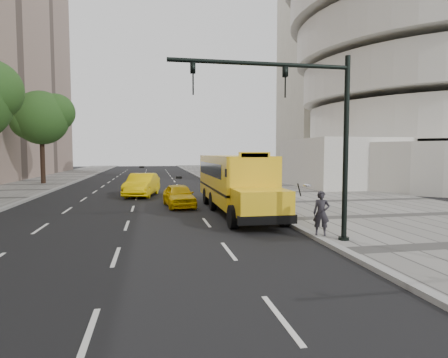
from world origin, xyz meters
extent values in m
plane|color=black|center=(0.00, 0.00, 0.00)|extent=(140.00, 140.00, 0.00)
cube|color=gray|center=(12.00, 0.00, 0.07)|extent=(12.00, 140.00, 0.15)
cube|color=gray|center=(6.00, 0.00, 0.07)|extent=(0.30, 140.00, 0.15)
cylinder|color=silver|center=(30.00, 14.00, 2.00)|extent=(32.00, 32.00, 4.00)
cylinder|color=silver|center=(30.00, 14.00, 6.10)|extent=(26.00, 26.00, 3.60)
cylinder|color=silver|center=(30.00, 14.00, 10.30)|extent=(27.60, 27.60, 3.60)
cylinder|color=silver|center=(30.00, 14.00, 14.50)|extent=(29.20, 29.20, 3.60)
cylinder|color=silver|center=(30.00, 14.00, 18.70)|extent=(30.80, 30.80, 3.60)
cube|color=beige|center=(28.00, 34.00, 17.50)|extent=(14.00, 12.00, 35.00)
cube|color=silver|center=(17.00, 10.00, 2.20)|extent=(8.00, 10.00, 4.40)
cylinder|color=black|center=(-10.50, 17.97, 2.92)|extent=(0.44, 0.44, 5.85)
sphere|color=#1E4015|center=(-10.50, 17.97, 6.58)|extent=(5.22, 5.22, 5.22)
sphere|color=#1E4015|center=(-9.20, 18.27, 7.18)|extent=(3.65, 3.65, 3.65)
sphere|color=#1E4015|center=(-11.54, 17.57, 6.18)|extent=(3.39, 3.39, 3.39)
cube|color=yellow|center=(4.50, -1.38, 1.77)|extent=(2.50, 9.00, 2.45)
cube|color=yellow|center=(4.50, -6.88, 1.10)|extent=(2.20, 2.00, 1.10)
cube|color=black|center=(4.50, -7.76, 0.55)|extent=(2.38, 0.25, 0.35)
cube|color=black|center=(4.50, -1.38, 1.25)|extent=(2.52, 9.00, 0.12)
cube|color=black|center=(4.50, -5.82, 2.25)|extent=(2.05, 0.10, 0.90)
cube|color=black|center=(4.50, -0.88, 2.25)|extent=(2.52, 7.50, 0.70)
cube|color=yellow|center=(4.50, -5.83, 3.05)|extent=(1.40, 0.12, 0.28)
ellipsoid|color=silver|center=(6.02, -8.28, 1.90)|extent=(0.32, 0.32, 0.14)
cylinder|color=black|center=(5.78, -8.06, 1.70)|extent=(0.36, 0.47, 0.58)
cylinder|color=black|center=(3.37, -6.58, 0.50)|extent=(0.30, 1.00, 1.00)
cylinder|color=black|center=(5.63, -6.58, 0.50)|extent=(0.30, 1.00, 1.00)
cylinder|color=black|center=(3.37, -1.38, 0.50)|extent=(0.30, 1.00, 1.00)
cylinder|color=black|center=(5.63, -1.38, 0.50)|extent=(0.30, 1.00, 1.00)
cylinder|color=black|center=(3.37, 1.12, 0.50)|extent=(0.30, 1.00, 1.00)
cylinder|color=black|center=(5.63, 1.12, 0.50)|extent=(0.30, 1.00, 1.00)
imported|color=yellow|center=(1.63, 0.33, 0.66)|extent=(1.95, 4.04, 1.33)
imported|color=yellow|center=(-0.65, 6.28, 0.82)|extent=(2.68, 5.24, 1.65)
imported|color=#27252B|center=(6.15, -9.02, 0.96)|extent=(0.70, 0.60, 1.63)
cylinder|color=black|center=(6.60, -9.85, 3.20)|extent=(0.18, 0.18, 6.40)
cylinder|color=black|center=(6.60, -9.85, 0.12)|extent=(0.36, 0.36, 0.25)
cylinder|color=black|center=(3.60, -9.85, 6.00)|extent=(6.00, 0.14, 0.14)
imported|color=black|center=(4.40, -9.85, 5.45)|extent=(0.16, 0.20, 1.00)
imported|color=black|center=(1.40, -9.85, 5.45)|extent=(0.16, 0.20, 1.00)
camera|label=1|loc=(0.13, -21.59, 3.15)|focal=30.00mm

